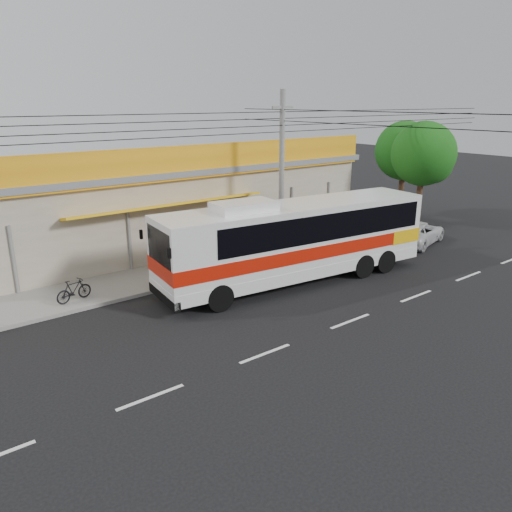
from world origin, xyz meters
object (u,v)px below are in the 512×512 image
(motorbike_dark, at_px, (74,290))
(utility_pole, at_px, (282,121))
(white_car, at_px, (417,233))
(tree_near, at_px, (425,156))
(tree_far, at_px, (406,153))
(coach_bus, at_px, (300,236))

(motorbike_dark, distance_m, utility_pole, 12.21)
(white_car, bearing_deg, tree_near, -71.73)
(tree_near, bearing_deg, utility_pole, 178.25)
(motorbike_dark, bearing_deg, tree_far, -97.93)
(coach_bus, distance_m, tree_near, 13.54)
(utility_pole, relative_size, tree_far, 5.25)
(motorbike_dark, relative_size, white_car, 0.34)
(tree_far, bearing_deg, motorbike_dark, -175.60)
(white_car, bearing_deg, coach_bus, 77.66)
(tree_far, bearing_deg, coach_bus, -160.12)
(coach_bus, height_order, tree_far, tree_far)
(utility_pole, xyz_separation_m, tree_near, (11.39, -0.35, -2.36))
(coach_bus, height_order, motorbike_dark, coach_bus)
(coach_bus, relative_size, utility_pole, 0.38)
(tree_near, height_order, tree_far, tree_near)
(motorbike_dark, height_order, white_car, white_car)
(white_car, distance_m, tree_near, 5.82)
(utility_pole, bearing_deg, white_car, -19.69)
(coach_bus, bearing_deg, tree_far, 26.25)
(coach_bus, xyz_separation_m, tree_far, (14.26, 5.15, 2.30))
(white_car, bearing_deg, motorbike_dark, 65.82)
(coach_bus, height_order, white_car, coach_bus)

